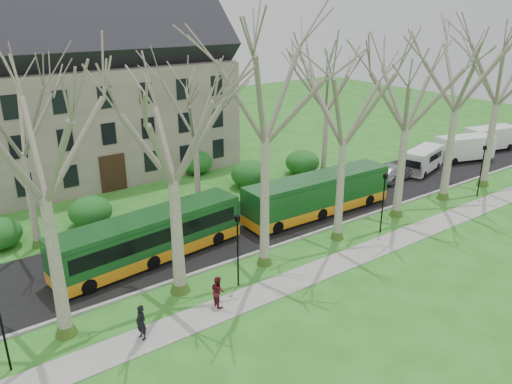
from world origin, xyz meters
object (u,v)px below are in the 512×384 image
Objects in this scene: van_b at (465,148)px; bus_follow at (318,194)px; sedan at (393,172)px; bus_lead at (150,237)px; van_a at (423,160)px; pedestrian_a at (141,323)px; van_c at (490,139)px; pedestrian_b at (218,291)px.

bus_follow is at bearing -158.10° from van_b.
sedan is at bearing 10.50° from bus_follow.
van_a is (28.25, 0.99, -0.40)m from bus_lead.
sedan is 10.60m from van_b.
sedan is 1.00× the size of van_a.
van_a is 6.42m from van_b.
bus_lead is at bearing 139.58° from pedestrian_a.
bus_follow is 2.11× the size of van_c.
van_a reaches higher than pedestrian_a.
pedestrian_a is (-27.84, -8.13, 0.13)m from sedan.
bus_follow is 14.97m from van_a.
van_a is at bearing -165.78° from van_c.
bus_lead is at bearing -165.76° from van_c.
bus_follow is at bearing 91.77° from sedan.
bus_lead is at bearing 85.35° from sedan.
sedan is at bearing 93.87° from pedestrian_a.
van_c is at bearing -13.29° from van_a.
bus_follow is at bearing -8.81° from bus_lead.
bus_lead is at bearing 7.46° from pedestrian_b.
bus_lead is 6.86m from pedestrian_b.
pedestrian_b is (-34.02, -7.61, -0.41)m from van_b.
van_c is at bearing 5.79° from bus_follow.
van_a is (14.88, 1.61, -0.41)m from bus_follow.
sedan is at bearing -69.46° from pedestrian_b.
pedestrian_b reaches higher than sedan.
pedestrian_b is (4.40, 0.25, -0.03)m from pedestrian_a.
bus_lead reaches higher than van_a.
van_a is 2.94× the size of pedestrian_a.
pedestrian_a is (-3.75, -7.05, -0.65)m from bus_lead.
van_b reaches higher than pedestrian_b.
bus_lead reaches higher than pedestrian_a.
van_b is 39.22m from pedestrian_a.
bus_follow is 6.99× the size of pedestrian_a.
bus_follow is 18.30m from pedestrian_a.
van_b is at bearing -16.90° from van_a.
pedestrian_a is at bearing 178.82° from van_a.
van_b reaches higher than van_a.
bus_lead is at bearing 178.88° from bus_follow.
pedestrian_b is at bearing -179.52° from van_a.
bus_follow reaches higher than sedan.
van_b is (6.42, -0.18, 0.13)m from van_a.
van_b is at bearing 5.33° from bus_follow.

